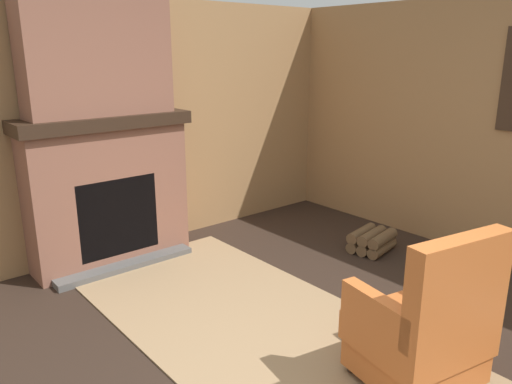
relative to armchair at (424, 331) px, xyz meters
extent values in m
cube|color=#9E7247|center=(-3.10, -0.59, 0.82)|extent=(0.06, 6.12, 2.38)
cube|color=brown|center=(-2.87, -0.59, 0.26)|extent=(0.38, 1.42, 1.25)
cube|color=black|center=(-2.72, -0.59, 0.10)|extent=(0.08, 0.74, 0.70)
cube|color=#565451|center=(-2.60, -0.59, -0.34)|extent=(0.16, 1.28, 0.06)
cube|color=black|center=(-2.87, -0.59, 0.94)|extent=(0.48, 1.52, 0.11)
cube|color=brown|center=(-2.87, -0.59, 1.49)|extent=(0.34, 1.25, 1.00)
cube|color=#997A56|center=(-0.71, -0.32, -0.36)|extent=(4.13, 1.54, 0.01)
cube|color=#C6662D|center=(-0.05, 0.01, -0.19)|extent=(0.68, 0.73, 0.24)
cube|color=#C6662D|center=(-0.05, 0.01, -0.04)|extent=(0.71, 0.77, 0.18)
cube|color=#C6662D|center=(0.19, -0.04, 0.34)|extent=(0.24, 0.68, 0.58)
cube|color=#C6662D|center=(-0.12, -0.27, 0.15)|extent=(0.54, 0.19, 0.20)
cube|color=#C6662D|center=(-0.01, 0.30, 0.15)|extent=(0.54, 0.19, 0.20)
cylinder|color=#332319|center=(-0.33, -0.21, -0.34)|extent=(0.06, 0.06, 0.06)
cylinder|color=#332319|center=(-0.23, 0.32, -0.34)|extent=(0.06, 0.06, 0.06)
cylinder|color=brown|center=(-1.57, 1.43, -0.31)|extent=(0.19, 0.44, 0.11)
cylinder|color=brown|center=(-1.46, 1.45, -0.31)|extent=(0.19, 0.44, 0.11)
cylinder|color=brown|center=(-1.35, 1.47, -0.31)|extent=(0.19, 0.44, 0.11)
cylinder|color=brown|center=(-1.57, 1.43, -0.21)|extent=(0.19, 0.44, 0.11)
cylinder|color=brown|center=(-1.46, 1.45, -0.21)|extent=(0.19, 0.44, 0.11)
cylinder|color=brown|center=(-1.35, 1.47, -0.21)|extent=(0.19, 0.44, 0.11)
ellipsoid|color=#B24C42|center=(-2.91, -0.89, 1.04)|extent=(0.11, 0.11, 0.09)
cylinder|color=white|center=(-2.91, -0.89, 1.18)|extent=(0.06, 0.06, 0.17)
cube|color=gray|center=(-2.91, -0.38, 1.07)|extent=(0.14, 0.27, 0.16)
cube|color=silver|center=(-2.84, -0.38, 1.08)|extent=(0.01, 0.04, 0.02)
camera|label=1|loc=(1.31, -2.35, 1.54)|focal=35.00mm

